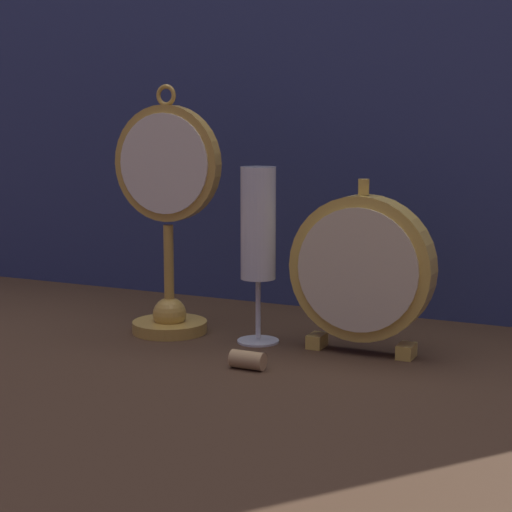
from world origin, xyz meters
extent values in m
plane|color=#422D1E|center=(0.00, 0.00, 0.00)|extent=(4.00, 4.00, 0.00)
cube|color=navy|center=(0.00, 0.33, 0.32)|extent=(1.50, 0.01, 0.64)
cylinder|color=gold|center=(-0.14, 0.08, 0.01)|extent=(0.11, 0.11, 0.02)
sphere|color=gold|center=(-0.14, 0.08, 0.03)|extent=(0.05, 0.05, 0.05)
cylinder|color=gold|center=(-0.14, 0.08, 0.08)|extent=(0.01, 0.01, 0.14)
cylinder|color=gold|center=(-0.14, 0.08, 0.24)|extent=(0.16, 0.02, 0.16)
cylinder|color=silver|center=(-0.14, 0.07, 0.24)|extent=(0.14, 0.00, 0.14)
torus|color=gold|center=(-0.14, 0.08, 0.33)|extent=(0.03, 0.01, 0.03)
cube|color=gold|center=(0.08, 0.10, 0.01)|extent=(0.02, 0.03, 0.02)
cube|color=gold|center=(0.20, 0.10, 0.01)|extent=(0.02, 0.03, 0.02)
cylinder|color=gold|center=(0.14, 0.10, 0.11)|extent=(0.19, 0.04, 0.19)
cylinder|color=beige|center=(0.14, 0.07, 0.11)|extent=(0.16, 0.00, 0.16)
cylinder|color=gold|center=(0.14, 0.10, 0.21)|extent=(0.01, 0.01, 0.02)
cylinder|color=silver|center=(0.00, 0.09, 0.00)|extent=(0.06, 0.06, 0.01)
cylinder|color=silver|center=(0.00, 0.09, 0.05)|extent=(0.01, 0.01, 0.08)
cylinder|color=white|center=(0.00, 0.09, 0.16)|extent=(0.05, 0.05, 0.15)
cylinder|color=beige|center=(0.00, 0.09, 0.14)|extent=(0.04, 0.04, 0.10)
cylinder|color=tan|center=(0.04, -0.03, 0.01)|extent=(0.04, 0.02, 0.02)
camera|label=1|loc=(0.48, -0.93, 0.30)|focal=60.00mm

